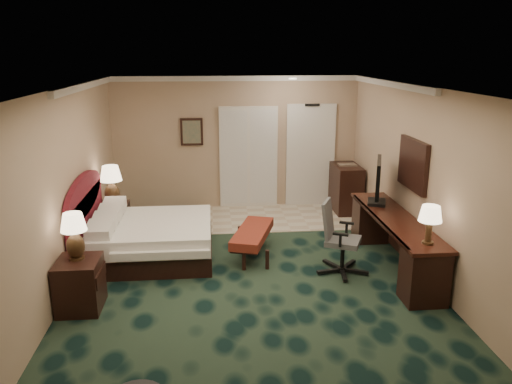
{
  "coord_description": "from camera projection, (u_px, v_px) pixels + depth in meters",
  "views": [
    {
      "loc": [
        -0.53,
        -6.38,
        3.17
      ],
      "look_at": [
        0.12,
        0.6,
        1.19
      ],
      "focal_mm": 35.0,
      "sensor_mm": 36.0,
      "label": 1
    }
  ],
  "objects": [
    {
      "name": "floor",
      "position": [
        252.0,
        285.0,
        7.02
      ],
      "size": [
        5.0,
        7.5,
        0.0
      ],
      "primitive_type": "cube",
      "color": "black",
      "rests_on": "ground"
    },
    {
      "name": "ceiling",
      "position": [
        251.0,
        90.0,
        6.29
      ],
      "size": [
        5.0,
        7.5,
        0.0
      ],
      "primitive_type": "cube",
      "color": "white",
      "rests_on": "wall_back"
    },
    {
      "name": "wall_back",
      "position": [
        236.0,
        143.0,
        10.25
      ],
      "size": [
        5.0,
        0.0,
        2.7
      ],
      "primitive_type": "cube",
      "color": "tan",
      "rests_on": "ground"
    },
    {
      "name": "wall_front",
      "position": [
        302.0,
        358.0,
        3.06
      ],
      "size": [
        5.0,
        0.0,
        2.7
      ],
      "primitive_type": "cube",
      "color": "tan",
      "rests_on": "ground"
    },
    {
      "name": "wall_left",
      "position": [
        59.0,
        197.0,
        6.43
      ],
      "size": [
        0.0,
        7.5,
        2.7
      ],
      "primitive_type": "cube",
      "color": "tan",
      "rests_on": "ground"
    },
    {
      "name": "wall_right",
      "position": [
        432.0,
        188.0,
        6.87
      ],
      "size": [
        0.0,
        7.5,
        2.7
      ],
      "primitive_type": "cube",
      "color": "tan",
      "rests_on": "ground"
    },
    {
      "name": "crown_molding",
      "position": [
        251.0,
        94.0,
        6.3
      ],
      "size": [
        5.0,
        7.5,
        0.1
      ],
      "primitive_type": null,
      "color": "silver",
      "rests_on": "wall_back"
    },
    {
      "name": "tile_patch",
      "position": [
        285.0,
        217.0,
        9.88
      ],
      "size": [
        3.2,
        1.7,
        0.01
      ],
      "primitive_type": "cube",
      "color": "#B9A78D",
      "rests_on": "ground"
    },
    {
      "name": "headboard",
      "position": [
        86.0,
        220.0,
        7.57
      ],
      "size": [
        0.12,
        2.0,
        1.4
      ],
      "primitive_type": null,
      "color": "#48141D",
      "rests_on": "ground"
    },
    {
      "name": "entry_door",
      "position": [
        310.0,
        156.0,
        10.44
      ],
      "size": [
        1.02,
        0.06,
        2.18
      ],
      "primitive_type": "cube",
      "color": "silver",
      "rests_on": "ground"
    },
    {
      "name": "closet_doors",
      "position": [
        249.0,
        157.0,
        10.31
      ],
      "size": [
        1.2,
        0.06,
        2.1
      ],
      "primitive_type": "cube",
      "color": "silver",
      "rests_on": "ground"
    },
    {
      "name": "wall_art",
      "position": [
        192.0,
        132.0,
        10.06
      ],
      "size": [
        0.45,
        0.06,
        0.55
      ],
      "primitive_type": "cube",
      "color": "#4C6357",
      "rests_on": "wall_back"
    },
    {
      "name": "wall_mirror",
      "position": [
        413.0,
        164.0,
        7.39
      ],
      "size": [
        0.05,
        0.95,
        0.75
      ],
      "primitive_type": "cube",
      "color": "white",
      "rests_on": "wall_right"
    },
    {
      "name": "bed",
      "position": [
        153.0,
        240.0,
        7.89
      ],
      "size": [
        1.85,
        1.71,
        0.59
      ],
      "primitive_type": "cube",
      "color": "white",
      "rests_on": "ground"
    },
    {
      "name": "nightstand_near",
      "position": [
        80.0,
        285.0,
        6.29
      ],
      "size": [
        0.53,
        0.6,
        0.66
      ],
      "primitive_type": "cube",
      "color": "black",
      "rests_on": "ground"
    },
    {
      "name": "nightstand_far",
      "position": [
        115.0,
        220.0,
        8.79
      ],
      "size": [
        0.47,
        0.54,
        0.59
      ],
      "primitive_type": "cube",
      "color": "black",
      "rests_on": "ground"
    },
    {
      "name": "lamp_near",
      "position": [
        75.0,
        236.0,
        6.17
      ],
      "size": [
        0.39,
        0.39,
        0.6
      ],
      "primitive_type": null,
      "rotation": [
        0.0,
        0.0,
        -0.26
      ],
      "color": "black",
      "rests_on": "nightstand_near"
    },
    {
      "name": "lamp_far",
      "position": [
        112.0,
        186.0,
        8.57
      ],
      "size": [
        0.4,
        0.4,
        0.7
      ],
      "primitive_type": null,
      "rotation": [
        0.0,
        0.0,
        0.08
      ],
      "color": "black",
      "rests_on": "nightstand_far"
    },
    {
      "name": "bed_bench",
      "position": [
        252.0,
        242.0,
        7.98
      ],
      "size": [
        0.82,
        1.38,
        0.44
      ],
      "primitive_type": "cube",
      "rotation": [
        0.0,
        0.0,
        -0.31
      ],
      "color": "maroon",
      "rests_on": "ground"
    },
    {
      "name": "desk",
      "position": [
        394.0,
        242.0,
        7.51
      ],
      "size": [
        0.59,
        2.73,
        0.79
      ],
      "primitive_type": "cube",
      "color": "black",
      "rests_on": "ground"
    },
    {
      "name": "tv",
      "position": [
        378.0,
        182.0,
        7.99
      ],
      "size": [
        0.38,
        0.9,
        0.72
      ],
      "primitive_type": "cube",
      "rotation": [
        0.0,
        0.0,
        -0.34
      ],
      "color": "black",
      "rests_on": "desk"
    },
    {
      "name": "desk_lamp",
      "position": [
        429.0,
        225.0,
        6.33
      ],
      "size": [
        0.32,
        0.32,
        0.52
      ],
      "primitive_type": null,
      "rotation": [
        0.0,
        0.0,
        0.08
      ],
      "color": "black",
      "rests_on": "desk"
    },
    {
      "name": "desk_chair",
      "position": [
        343.0,
        238.0,
        7.27
      ],
      "size": [
        0.82,
        0.8,
        1.08
      ],
      "primitive_type": null,
      "rotation": [
        0.0,
        0.0,
        -0.44
      ],
      "color": "#4F4F51",
      "rests_on": "ground"
    },
    {
      "name": "minibar",
      "position": [
        346.0,
        188.0,
        10.15
      ],
      "size": [
        0.5,
        0.91,
        0.96
      ],
      "primitive_type": "cube",
      "color": "black",
      "rests_on": "ground"
    }
  ]
}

